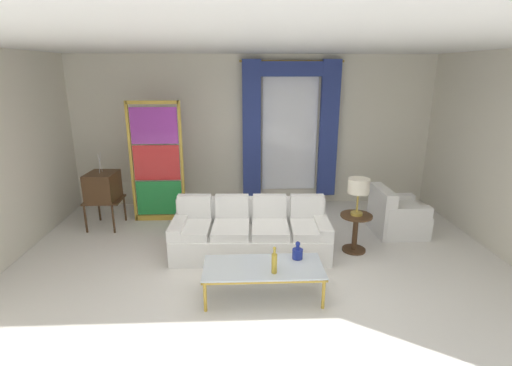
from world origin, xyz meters
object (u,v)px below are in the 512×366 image
(bottle_blue_decanter, at_px, (274,262))
(table_lamp_brass, at_px, (359,188))
(couch_white_long, at_px, (251,233))
(peacock_figurine, at_px, (186,218))
(stained_glass_divider, at_px, (157,165))
(bottle_crystal_tall, at_px, (298,253))
(coffee_table, at_px, (263,269))
(vintage_tv, at_px, (103,188))
(round_side_table, at_px, (355,229))
(armchair_white, at_px, (395,217))

(bottle_blue_decanter, bearing_deg, table_lamp_brass, 44.51)
(couch_white_long, height_order, peacock_figurine, couch_white_long)
(couch_white_long, bearing_deg, stained_glass_divider, 140.56)
(table_lamp_brass, bearing_deg, bottle_crystal_tall, -136.23)
(coffee_table, distance_m, stained_glass_divider, 3.21)
(coffee_table, distance_m, peacock_figurine, 2.46)
(stained_glass_divider, bearing_deg, bottle_crystal_tall, -47.33)
(stained_glass_divider, relative_size, peacock_figurine, 3.67)
(couch_white_long, distance_m, stained_glass_divider, 2.26)
(vintage_tv, relative_size, peacock_figurine, 2.24)
(peacock_figurine, bearing_deg, table_lamp_brass, -19.07)
(round_side_table, bearing_deg, vintage_tv, 164.74)
(table_lamp_brass, bearing_deg, vintage_tv, 164.74)
(peacock_figurine, height_order, table_lamp_brass, table_lamp_brass)
(bottle_blue_decanter, bearing_deg, coffee_table, 126.72)
(couch_white_long, distance_m, bottle_crystal_tall, 1.20)
(vintage_tv, relative_size, table_lamp_brass, 2.36)
(vintage_tv, height_order, table_lamp_brass, vintage_tv)
(bottle_blue_decanter, xyz_separation_m, table_lamp_brass, (1.37, 1.34, 0.48))
(couch_white_long, distance_m, bottle_blue_decanter, 1.43)
(bottle_blue_decanter, distance_m, peacock_figurine, 2.67)
(couch_white_long, height_order, bottle_blue_decanter, couch_white_long)
(bottle_blue_decanter, bearing_deg, bottle_crystal_tall, 46.78)
(stained_glass_divider, height_order, peacock_figurine, stained_glass_divider)
(couch_white_long, xyz_separation_m, table_lamp_brass, (1.60, -0.05, 0.72))
(coffee_table, bearing_deg, bottle_crystal_tall, 22.75)
(bottle_blue_decanter, xyz_separation_m, stained_glass_divider, (-1.89, 2.75, 0.51))
(couch_white_long, distance_m, coffee_table, 1.24)
(coffee_table, bearing_deg, peacock_figurine, 120.14)
(couch_white_long, bearing_deg, table_lamp_brass, -1.64)
(armchair_white, xyz_separation_m, table_lamp_brass, (-0.89, -0.66, 0.74))
(round_side_table, distance_m, table_lamp_brass, 0.67)
(bottle_blue_decanter, xyz_separation_m, peacock_figurine, (-1.35, 2.28, -0.33))
(vintage_tv, bearing_deg, round_side_table, -15.26)
(coffee_table, xyz_separation_m, round_side_table, (1.49, 1.18, -0.02))
(couch_white_long, xyz_separation_m, peacock_figurine, (-1.11, 0.89, -0.09))
(stained_glass_divider, xyz_separation_m, round_side_table, (3.25, -1.40, -0.70))
(couch_white_long, relative_size, bottle_crystal_tall, 10.25)
(bottle_blue_decanter, height_order, peacock_figurine, bottle_blue_decanter)
(stained_glass_divider, xyz_separation_m, peacock_figurine, (0.54, -0.46, -0.84))
(couch_white_long, relative_size, stained_glass_divider, 1.08)
(peacock_figurine, bearing_deg, couch_white_long, -38.74)
(peacock_figurine, bearing_deg, bottle_blue_decanter, -59.37)
(stained_glass_divider, bearing_deg, peacock_figurine, -40.85)
(bottle_crystal_tall, bearing_deg, table_lamp_brass, 43.77)
(bottle_crystal_tall, xyz_separation_m, peacock_figurine, (-1.68, 1.94, -0.27))
(vintage_tv, distance_m, stained_glass_divider, 1.00)
(couch_white_long, relative_size, peacock_figurine, 3.95)
(bottle_blue_decanter, relative_size, round_side_table, 0.56)
(coffee_table, bearing_deg, bottle_blue_decanter, -53.28)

